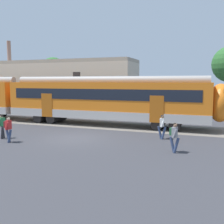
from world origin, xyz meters
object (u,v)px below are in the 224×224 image
Objects in this scene: pedestrian_green at (2,125)px; pedestrian_grey at (174,135)px; pedestrian_red at (8,127)px; pedestrian_white at (162,125)px.

pedestrian_green and pedestrian_grey have the same top height.
pedestrian_green is at bearing -178.07° from pedestrian_grey.
pedestrian_green is 1.41m from pedestrian_red.
pedestrian_grey is at bearing -69.66° from pedestrian_white.
pedestrian_white and pedestrian_grey have the same top height.
pedestrian_red is at bearing -33.21° from pedestrian_green.
pedestrian_grey is at bearing 6.44° from pedestrian_red.
pedestrian_red and pedestrian_grey have the same top height.
pedestrian_green is 1.00× the size of pedestrian_red.
pedestrian_green is 1.00× the size of pedestrian_white.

